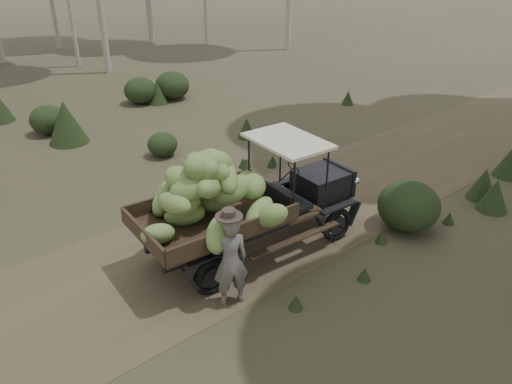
% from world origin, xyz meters
% --- Properties ---
extents(ground, '(120.00, 120.00, 0.00)m').
position_xyz_m(ground, '(0.00, 0.00, 0.00)').
color(ground, '#473D2B').
rests_on(ground, ground).
extents(dirt_track, '(70.00, 4.00, 0.01)m').
position_xyz_m(dirt_track, '(0.00, 0.00, 0.00)').
color(dirt_track, brown).
rests_on(dirt_track, ground).
extents(banana_truck, '(5.25, 2.77, 2.62)m').
position_xyz_m(banana_truck, '(0.78, -0.55, 1.52)').
color(banana_truck, black).
rests_on(banana_truck, ground).
extents(farmer, '(0.76, 0.62, 1.95)m').
position_xyz_m(farmer, '(-0.09, -1.71, 0.92)').
color(farmer, '#575450').
rests_on(farmer, ground).
extents(undergrowth, '(22.08, 23.02, 1.40)m').
position_xyz_m(undergrowth, '(-0.32, 1.65, 0.56)').
color(undergrowth, '#233319').
rests_on(undergrowth, ground).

